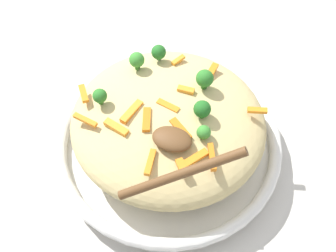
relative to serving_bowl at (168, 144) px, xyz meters
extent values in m
plane|color=beige|center=(0.00, 0.00, -0.02)|extent=(2.40, 2.40, 0.00)
cylinder|color=white|center=(0.00, 0.00, -0.01)|extent=(0.34, 0.34, 0.02)
torus|color=white|center=(0.00, 0.00, 0.01)|extent=(0.37, 0.37, 0.02)
torus|color=black|center=(0.00, 0.00, 0.01)|extent=(0.36, 0.36, 0.00)
ellipsoid|color=#D1BA7A|center=(0.00, 0.00, 0.06)|extent=(0.30, 0.29, 0.09)
cube|color=orange|center=(0.08, -0.06, 0.10)|extent=(0.02, 0.04, 0.01)
cube|color=orange|center=(0.06, -0.07, 0.10)|extent=(0.03, 0.04, 0.01)
cube|color=orange|center=(0.00, 0.00, 0.10)|extent=(0.04, 0.02, 0.01)
cube|color=orange|center=(0.03, -0.03, 0.10)|extent=(0.04, 0.03, 0.01)
cube|color=orange|center=(0.02, 0.04, 0.11)|extent=(0.03, 0.01, 0.01)
cube|color=orange|center=(0.01, -0.09, 0.10)|extent=(0.01, 0.04, 0.01)
cube|color=orange|center=(-0.11, -0.06, 0.10)|extent=(0.04, 0.01, 0.01)
cube|color=orange|center=(-0.05, -0.03, 0.10)|extent=(0.02, 0.04, 0.01)
cube|color=orange|center=(-0.02, -0.03, 0.10)|extent=(0.02, 0.04, 0.01)
cube|color=orange|center=(0.04, 0.09, 0.10)|extent=(0.01, 0.03, 0.01)
cube|color=orange|center=(0.05, -0.09, 0.10)|extent=(0.02, 0.03, 0.01)
cube|color=orange|center=(-0.06, -0.06, 0.10)|extent=(0.04, 0.02, 0.01)
cube|color=orange|center=(0.12, 0.04, 0.10)|extent=(0.03, 0.02, 0.01)
cube|color=orange|center=(-0.02, 0.10, 0.10)|extent=(0.02, 0.02, 0.01)
cube|color=orange|center=(-0.13, -0.02, 0.10)|extent=(0.03, 0.03, 0.01)
cylinder|color=#377928|center=(-0.07, 0.06, 0.10)|extent=(0.01, 0.01, 0.01)
sphere|color=#3D8E33|center=(-0.07, 0.06, 0.12)|extent=(0.02, 0.02, 0.02)
cylinder|color=#296820|center=(0.04, 0.05, 0.11)|extent=(0.01, 0.01, 0.01)
sphere|color=#2D7A28|center=(0.04, 0.05, 0.12)|extent=(0.03, 0.03, 0.03)
cylinder|color=#296820|center=(-0.10, -0.02, 0.10)|extent=(0.01, 0.01, 0.01)
sphere|color=#2D7A28|center=(-0.10, -0.02, 0.11)|extent=(0.02, 0.02, 0.02)
cylinder|color=#205B1C|center=(0.05, 0.00, 0.10)|extent=(0.01, 0.01, 0.01)
sphere|color=#236B23|center=(0.05, 0.00, 0.12)|extent=(0.03, 0.03, 0.03)
cylinder|color=#205B1C|center=(-0.05, 0.09, 0.10)|extent=(0.01, 0.01, 0.01)
sphere|color=#236B23|center=(-0.05, 0.09, 0.11)|extent=(0.02, 0.02, 0.02)
cylinder|color=#377928|center=(0.06, -0.03, 0.10)|extent=(0.01, 0.01, 0.01)
sphere|color=#3D8E33|center=(0.06, -0.03, 0.11)|extent=(0.02, 0.02, 0.02)
ellipsoid|color=brown|center=(0.03, -0.06, 0.11)|extent=(0.06, 0.04, 0.02)
cylinder|color=brown|center=(0.06, -0.12, 0.15)|extent=(0.15, 0.08, 0.09)
camera|label=1|loc=(0.13, -0.38, 0.63)|focal=48.45mm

